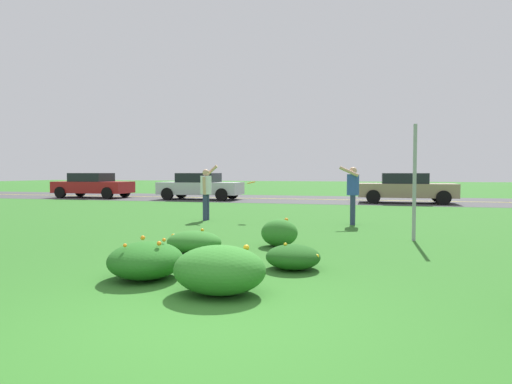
% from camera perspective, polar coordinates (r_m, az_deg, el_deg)
% --- Properties ---
extents(ground_plane, '(120.00, 120.00, 0.00)m').
position_cam_1_polar(ground_plane, '(14.06, 8.40, -3.51)').
color(ground_plane, '#2D6B23').
extents(highway_strip, '(120.00, 7.32, 0.01)m').
position_cam_1_polar(highway_strip, '(24.01, 11.14, -1.01)').
color(highway_strip, '#424244').
rests_on(highway_strip, ground).
extents(highway_center_stripe, '(120.00, 0.16, 0.00)m').
position_cam_1_polar(highway_center_stripe, '(24.01, 11.14, -1.00)').
color(highway_center_stripe, yellow).
rests_on(highway_center_stripe, ground).
extents(daylily_clump_mid_left, '(1.02, 0.82, 0.44)m').
position_cam_1_polar(daylily_clump_mid_left, '(8.13, -8.10, -6.49)').
color(daylily_clump_mid_left, '#2D7526').
rests_on(daylily_clump_mid_left, ground).
extents(daylily_clump_near_camera, '(0.74, 0.69, 0.55)m').
position_cam_1_polar(daylily_clump_near_camera, '(8.78, 3.08, -5.35)').
color(daylily_clump_near_camera, '#2D7526').
rests_on(daylily_clump_near_camera, ground).
extents(daylily_clump_front_left, '(1.15, 0.96, 0.59)m').
position_cam_1_polar(daylily_clump_front_left, '(5.41, -4.79, -10.10)').
color(daylily_clump_front_left, '#2D7526').
rests_on(daylily_clump_front_left, ground).
extents(daylily_clump_front_right, '(0.84, 0.81, 0.41)m').
position_cam_1_polar(daylily_clump_front_right, '(6.77, 4.86, -8.46)').
color(daylily_clump_front_right, '#1E5619').
rests_on(daylily_clump_front_right, ground).
extents(daylily_clump_front_center, '(1.03, 1.09, 0.56)m').
position_cam_1_polar(daylily_clump_front_center, '(6.34, -14.23, -8.65)').
color(daylily_clump_front_center, '#23661E').
rests_on(daylily_clump_front_center, ground).
extents(sign_post_near_path, '(0.07, 0.10, 2.52)m').
position_cam_1_polar(sign_post_near_path, '(10.03, 20.03, 1.16)').
color(sign_post_near_path, '#93969B').
rests_on(sign_post_near_path, ground).
extents(person_thrower_white_shirt, '(0.49, 0.48, 1.72)m').
position_cam_1_polar(person_thrower_white_shirt, '(13.58, -6.55, 0.32)').
color(person_thrower_white_shirt, silver).
rests_on(person_thrower_white_shirt, ground).
extents(person_catcher_blue_shirt, '(0.55, 0.48, 1.67)m').
position_cam_1_polar(person_catcher_blue_shirt, '(12.63, 12.54, 0.25)').
color(person_catcher_blue_shirt, '#2D4C9E').
rests_on(person_catcher_blue_shirt, ground).
extents(frisbee_orange, '(0.26, 0.26, 0.09)m').
position_cam_1_polar(frisbee_orange, '(13.27, -0.62, 1.24)').
color(frisbee_orange, orange).
extents(car_red_leftmost, '(4.50, 2.00, 1.45)m').
position_cam_1_polar(car_red_leftmost, '(27.37, -20.59, 0.85)').
color(car_red_leftmost, maroon).
rests_on(car_red_leftmost, ground).
extents(car_silver_center_left, '(4.50, 2.00, 1.45)m').
position_cam_1_polar(car_silver_center_left, '(24.07, -7.33, 0.78)').
color(car_silver_center_left, '#B7BABF').
rests_on(car_silver_center_left, ground).
extents(car_tan_center_right, '(4.50, 2.00, 1.45)m').
position_cam_1_polar(car_tan_center_right, '(22.33, 19.02, 0.52)').
color(car_tan_center_right, '#937F60').
rests_on(car_tan_center_right, ground).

